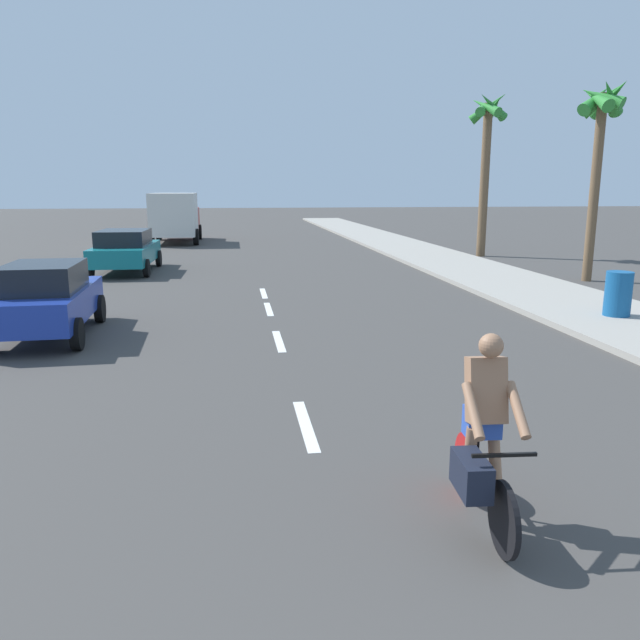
# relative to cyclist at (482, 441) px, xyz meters

# --- Properties ---
(ground_plane) EXTENTS (160.00, 160.00, 0.00)m
(ground_plane) POSITION_rel_cyclist_xyz_m (-1.30, 14.53, -0.83)
(ground_plane) COLOR #423F3D
(sidewalk_strip) EXTENTS (3.60, 80.00, 0.14)m
(sidewalk_strip) POSITION_rel_cyclist_xyz_m (6.69, 16.53, -0.76)
(sidewalk_strip) COLOR #9E998E
(sidewalk_strip) RESTS_ON ground
(lane_stripe_2) EXTENTS (0.16, 1.80, 0.01)m
(lane_stripe_2) POSITION_rel_cyclist_xyz_m (-1.30, 2.67, -0.83)
(lane_stripe_2) COLOR white
(lane_stripe_2) RESTS_ON ground
(lane_stripe_3) EXTENTS (0.16, 1.80, 0.01)m
(lane_stripe_3) POSITION_rel_cyclist_xyz_m (-1.30, 7.27, -0.83)
(lane_stripe_3) COLOR white
(lane_stripe_3) RESTS_ON ground
(lane_stripe_4) EXTENTS (0.16, 1.80, 0.01)m
(lane_stripe_4) POSITION_rel_cyclist_xyz_m (-1.30, 10.71, -0.83)
(lane_stripe_4) COLOR white
(lane_stripe_4) RESTS_ON ground
(lane_stripe_5) EXTENTS (0.16, 1.80, 0.01)m
(lane_stripe_5) POSITION_rel_cyclist_xyz_m (-1.30, 13.18, -0.83)
(lane_stripe_5) COLOR white
(lane_stripe_5) RESTS_ON ground
(cyclist) EXTENTS (0.63, 1.71, 1.82)m
(cyclist) POSITION_rel_cyclist_xyz_m (0.00, 0.00, 0.00)
(cyclist) COLOR black
(cyclist) RESTS_ON ground
(parked_car_blue) EXTENTS (1.89, 3.86, 1.57)m
(parked_car_blue) POSITION_rel_cyclist_xyz_m (-6.05, 8.34, 0.00)
(parked_car_blue) COLOR #1E389E
(parked_car_blue) RESTS_ON ground
(parked_car_teal) EXTENTS (2.19, 4.61, 1.57)m
(parked_car_teal) POSITION_rel_cyclist_xyz_m (-6.11, 18.69, 0.01)
(parked_car_teal) COLOR #14727A
(parked_car_teal) RESTS_ON ground
(delivery_truck) EXTENTS (2.70, 6.25, 2.80)m
(delivery_truck) POSITION_rel_cyclist_xyz_m (-5.33, 31.37, 0.67)
(delivery_truck) COLOR maroon
(delivery_truck) RESTS_ON ground
(palm_tree_mid) EXTENTS (1.74, 1.81, 6.55)m
(palm_tree_mid) POSITION_rel_cyclist_xyz_m (9.67, 14.17, 4.34)
(palm_tree_mid) COLOR brown
(palm_tree_mid) RESTS_ON ground
(palm_tree_far) EXTENTS (1.77, 1.94, 7.35)m
(palm_tree_far) POSITION_rel_cyclist_xyz_m (9.17, 22.06, 4.48)
(palm_tree_far) COLOR brown
(palm_tree_far) RESTS_ON ground
(trash_bin_near) EXTENTS (0.60, 0.60, 1.04)m
(trash_bin_near) POSITION_rel_cyclist_xyz_m (6.71, 8.06, -0.17)
(trash_bin_near) COLOR #14518C
(trash_bin_near) RESTS_ON sidewalk_strip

